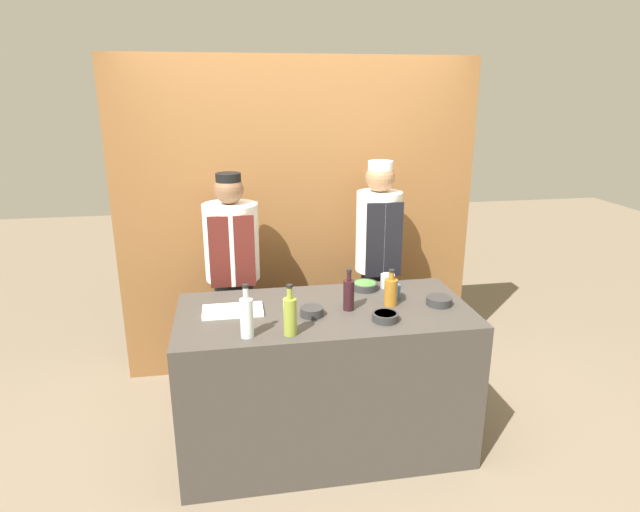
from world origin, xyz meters
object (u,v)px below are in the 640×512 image
sauce_bowl_green (365,286)px  bottle_oil (290,315)px  cup_blue (394,291)px  chef_left (234,281)px  bottle_amber (391,291)px  bottle_wine (349,294)px  cup_steel (388,281)px  sauce_bowl_purple (312,311)px  cutting_board (233,311)px  bottle_clear (247,317)px  sauce_bowl_brown (385,316)px  chef_right (377,266)px  sauce_bowl_white (439,300)px

sauce_bowl_green → bottle_oil: bearing=-133.7°
cup_blue → chef_left: (-0.98, 0.61, -0.09)m
cup_blue → bottle_amber: bearing=-118.0°
bottle_wine → cup_steel: (0.33, 0.32, -0.05)m
sauce_bowl_purple → cup_steel: (0.56, 0.37, 0.02)m
bottle_amber → cup_blue: 0.13m
cutting_board → bottle_clear: bearing=-78.2°
sauce_bowl_purple → bottle_amber: size_ratio=0.60×
sauce_bowl_brown → chef_right: 0.95m
sauce_bowl_brown → cup_blue: size_ratio=1.71×
sauce_bowl_brown → bottle_amber: size_ratio=0.67×
sauce_bowl_purple → cutting_board: sauce_bowl_purple is taller
cutting_board → cup_blue: 0.99m
cutting_board → cup_steel: bearing=13.5°
bottle_clear → cup_blue: size_ratio=3.34×
cup_steel → chef_left: bearing=156.9°
bottle_clear → chef_right: chef_right is taller
sauce_bowl_green → sauce_bowl_purple: 0.54m
sauce_bowl_purple → bottle_wine: (0.23, 0.05, 0.07)m
sauce_bowl_purple → cup_blue: bearing=18.3°
sauce_bowl_white → chef_right: chef_right is taller
bottle_amber → chef_left: 1.18m
bottle_wine → bottle_amber: bottle_wine is taller
sauce_bowl_purple → sauce_bowl_brown: (0.39, -0.14, -0.00)m
bottle_amber → chef_right: size_ratio=0.13×
sauce_bowl_purple → chef_left: bearing=118.7°
sauce_bowl_purple → cup_steel: bearing=33.3°
cup_blue → sauce_bowl_white: bearing=-32.7°
chef_left → sauce_bowl_white: bearing=-32.1°
bottle_oil → bottle_clear: 0.23m
bottle_clear → chef_left: size_ratio=0.18×
cup_steel → cup_blue: cup_steel is taller
cup_blue → chef_left: size_ratio=0.05×
sauce_bowl_green → chef_left: (-0.84, 0.43, -0.07)m
bottle_oil → bottle_amber: (0.64, 0.30, -0.02)m
sauce_bowl_white → bottle_amber: size_ratio=0.68×
sauce_bowl_white → bottle_wine: size_ratio=0.61×
bottle_clear → cup_steel: size_ratio=3.16×
sauce_bowl_green → chef_right: chef_right is taller
sauce_bowl_purple → sauce_bowl_white: 0.78m
bottle_wine → sauce_bowl_green: bearing=60.0°
sauce_bowl_brown → bottle_oil: 0.56m
sauce_bowl_white → cup_blue: size_ratio=1.75×
sauce_bowl_brown → cup_blue: 0.35m
cup_blue → chef_right: 0.61m
sauce_bowl_green → bottle_oil: bottle_oil is taller
sauce_bowl_white → cup_blue: cup_blue is taller
bottle_amber → cup_steel: bottle_amber is taller
sauce_bowl_purple → cutting_board: bearing=164.1°
cup_blue → sauce_bowl_green: bearing=128.5°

